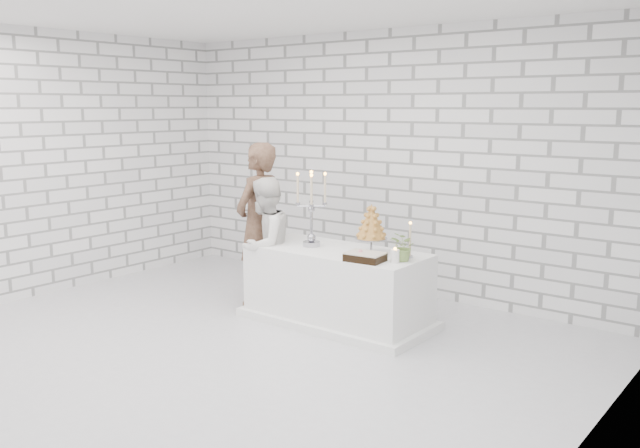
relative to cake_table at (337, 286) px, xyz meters
The scene contains 14 objects.
ground 1.21m from the cake_table, 105.11° to the right, with size 6.00×5.00×0.01m, color silver.
ceiling 2.87m from the cake_table, 105.11° to the right, with size 6.00×5.00×0.01m, color white.
wall_back 1.81m from the cake_table, 102.19° to the left, with size 6.00×0.01×3.00m, color white.
wall_left 3.66m from the cake_table, 161.39° to the right, with size 0.01×5.00×3.00m, color white.
wall_right 3.13m from the cake_table, 22.37° to the right, with size 0.01×5.00×3.00m, color white.
cake_table is the anchor object (origin of this frame).
groom 1.18m from the cake_table, behind, with size 0.64×0.42×1.77m, color #472D20.
bride 0.89m from the cake_table, 168.56° to the right, with size 0.69×0.54×1.43m, color white.
candelabra 0.82m from the cake_table, behind, with size 0.31×0.31×0.77m, color #9696A0, non-canonical shape.
croquembouche 0.72m from the cake_table, ahead, with size 0.31×0.31×0.48m, color #9A6224, non-canonical shape.
chocolate_cake 0.70m from the cake_table, 26.40° to the right, with size 0.34×0.24×0.08m, color black.
pillar_candle 0.87m from the cake_table, ahead, with size 0.08×0.08×0.12m, color white.
extra_taper 0.93m from the cake_table, ahead, with size 0.06×0.06×0.32m, color beige.
flowers 0.93m from the cake_table, ahead, with size 0.24×0.21×0.27m, color #518643.
Camera 1 is at (4.13, -4.10, 2.15)m, focal length 37.70 mm.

